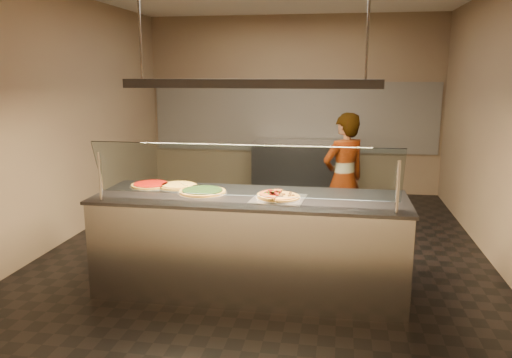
% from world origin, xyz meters
% --- Properties ---
extents(ground, '(5.00, 6.00, 0.02)m').
position_xyz_m(ground, '(0.00, 0.00, -0.01)').
color(ground, black).
rests_on(ground, ground).
extents(wall_back, '(5.00, 0.02, 3.00)m').
position_xyz_m(wall_back, '(0.00, 3.01, 1.50)').
color(wall_back, '#927F5E').
rests_on(wall_back, ground).
extents(wall_front, '(5.00, 0.02, 3.00)m').
position_xyz_m(wall_front, '(0.00, -3.01, 1.50)').
color(wall_front, '#927F5E').
rests_on(wall_front, ground).
extents(wall_left, '(0.02, 6.00, 3.00)m').
position_xyz_m(wall_left, '(-2.51, 0.00, 1.50)').
color(wall_left, '#927F5E').
rests_on(wall_left, ground).
extents(wall_right, '(0.02, 6.00, 3.00)m').
position_xyz_m(wall_right, '(2.51, 0.00, 1.50)').
color(wall_right, '#927F5E').
rests_on(wall_right, ground).
extents(tile_band, '(4.90, 0.02, 1.20)m').
position_xyz_m(tile_band, '(0.00, 2.98, 1.30)').
color(tile_band, silver).
rests_on(tile_band, wall_back).
extents(serving_counter, '(2.88, 0.94, 0.93)m').
position_xyz_m(serving_counter, '(0.01, -1.25, 0.47)').
color(serving_counter, '#B7B7BC').
rests_on(serving_counter, ground).
extents(sneeze_guard, '(2.64, 0.18, 0.54)m').
position_xyz_m(sneeze_guard, '(0.01, -1.59, 1.23)').
color(sneeze_guard, '#B7B7BC').
rests_on(sneeze_guard, serving_counter).
extents(perforated_tray, '(0.50, 0.50, 0.01)m').
position_xyz_m(perforated_tray, '(0.29, -1.32, 0.94)').
color(perforated_tray, silver).
rests_on(perforated_tray, serving_counter).
extents(half_pizza_pepperoni, '(0.23, 0.40, 0.05)m').
position_xyz_m(half_pizza_pepperoni, '(0.20, -1.32, 0.96)').
color(half_pizza_pepperoni, olive).
rests_on(half_pizza_pepperoni, perforated_tray).
extents(half_pizza_sausage, '(0.22, 0.40, 0.04)m').
position_xyz_m(half_pizza_sausage, '(0.38, -1.32, 0.96)').
color(half_pizza_sausage, olive).
rests_on(half_pizza_sausage, perforated_tray).
extents(pizza_spinach, '(0.47, 0.47, 0.03)m').
position_xyz_m(pizza_spinach, '(-0.45, -1.22, 0.95)').
color(pizza_spinach, silver).
rests_on(pizza_spinach, serving_counter).
extents(pizza_cheese, '(0.40, 0.40, 0.03)m').
position_xyz_m(pizza_cheese, '(-0.76, -1.01, 0.94)').
color(pizza_cheese, silver).
rests_on(pizza_cheese, serving_counter).
extents(pizza_tomato, '(0.42, 0.42, 0.03)m').
position_xyz_m(pizza_tomato, '(-1.04, -1.01, 0.94)').
color(pizza_tomato, silver).
rests_on(pizza_tomato, serving_counter).
extents(pizza_spatula, '(0.28, 0.17, 0.02)m').
position_xyz_m(pizza_spatula, '(-0.63, -1.04, 0.96)').
color(pizza_spatula, '#B7B7BC').
rests_on(pizza_spatula, pizza_spinach).
extents(prep_table, '(1.57, 0.74, 0.93)m').
position_xyz_m(prep_table, '(0.18, 2.55, 0.47)').
color(prep_table, '#3E3E44').
rests_on(prep_table, ground).
extents(worker, '(0.69, 0.65, 1.59)m').
position_xyz_m(worker, '(0.88, 0.30, 0.80)').
color(worker, black).
rests_on(worker, ground).
extents(heat_lamp_housing, '(2.30, 0.18, 0.08)m').
position_xyz_m(heat_lamp_housing, '(0.01, -1.25, 1.95)').
color(heat_lamp_housing, '#3E3E44').
rests_on(heat_lamp_housing, ceiling).
extents(lamp_rod_left, '(0.02, 0.02, 1.01)m').
position_xyz_m(lamp_rod_left, '(-0.99, -1.25, 2.50)').
color(lamp_rod_left, '#B7B7BC').
rests_on(lamp_rod_left, ceiling).
extents(lamp_rod_right, '(0.02, 0.02, 1.01)m').
position_xyz_m(lamp_rod_right, '(1.01, -1.25, 2.50)').
color(lamp_rod_right, '#B7B7BC').
rests_on(lamp_rod_right, ceiling).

